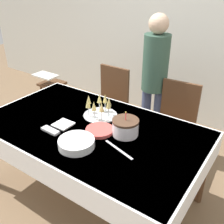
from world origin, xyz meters
name	(u,v)px	position (x,y,z in m)	size (l,w,h in m)	color
ground_plane	(93,192)	(0.00, 0.00, 0.00)	(12.00, 12.00, 0.00)	brown
wall_back	(184,23)	(0.00, 1.94, 1.35)	(8.00, 0.05, 2.70)	silver
dining_table	(91,137)	(0.00, 0.00, 0.66)	(1.92, 1.12, 0.76)	white
dining_chair_far_left	(109,103)	(-0.42, 0.88, 0.51)	(0.43, 0.43, 0.94)	#51331E
dining_chair_far_right	(174,123)	(0.42, 0.88, 0.51)	(0.45, 0.45, 0.94)	#51331E
birthday_cake	(125,127)	(0.31, 0.07, 0.83)	(0.21, 0.21, 0.21)	white
champagne_tray	(100,106)	(-0.05, 0.21, 0.85)	(0.31, 0.31, 0.18)	silver
plate_stack_main	(76,143)	(0.10, -0.28, 0.79)	(0.28, 0.28, 0.06)	white
plate_stack_dessert	(100,130)	(0.11, -0.02, 0.78)	(0.23, 0.23, 0.03)	#CC4C47
cake_knife	(119,150)	(0.38, -0.14, 0.76)	(0.29, 0.10, 0.00)	silver
fork_pile	(50,130)	(-0.22, -0.25, 0.77)	(0.17, 0.07, 0.02)	silver
napkin_pile	(63,124)	(-0.21, -0.11, 0.77)	(0.15, 0.15, 0.01)	white
person_standing	(155,74)	(0.08, 1.03, 0.94)	(0.28, 0.28, 1.58)	#3F4C72
high_chair	(51,89)	(-1.39, 0.84, 0.48)	(0.33, 0.35, 0.71)	#51331E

